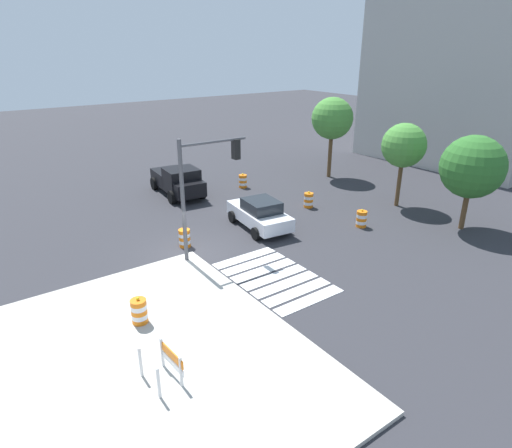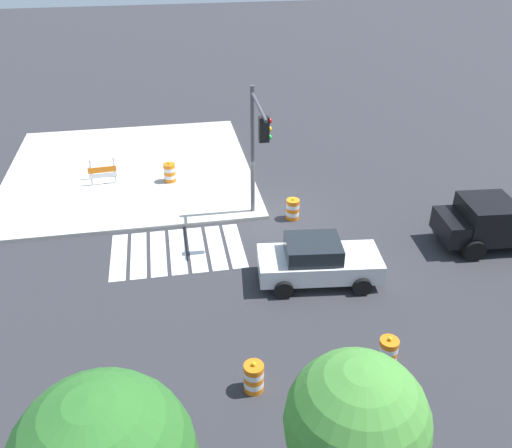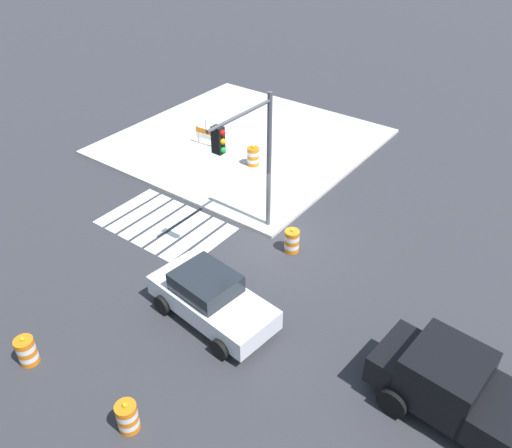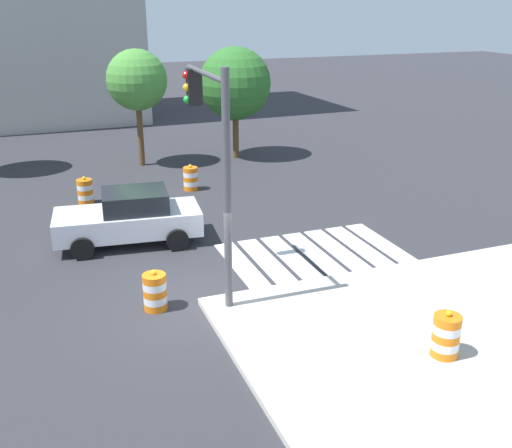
{
  "view_description": "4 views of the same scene",
  "coord_description": "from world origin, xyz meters",
  "px_view_note": "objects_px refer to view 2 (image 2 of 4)",
  "views": [
    {
      "loc": [
        16.91,
        -8.38,
        9.19
      ],
      "look_at": [
        1.26,
        2.81,
        1.31
      ],
      "focal_mm": 30.65,
      "sensor_mm": 36.0,
      "label": 1
    },
    {
      "loc": [
        4.1,
        19.36,
        11.56
      ],
      "look_at": [
        1.12,
        3.04,
        1.65
      ],
      "focal_mm": 37.41,
      "sensor_mm": 36.0,
      "label": 2
    },
    {
      "loc": [
        -9.05,
        13.27,
        12.11
      ],
      "look_at": [
        -0.36,
        1.51,
        1.75
      ],
      "focal_mm": 36.18,
      "sensor_mm": 36.0,
      "label": 3
    },
    {
      "loc": [
        -3.29,
        -12.54,
        6.92
      ],
      "look_at": [
        1.71,
        0.52,
        1.67
      ],
      "focal_mm": 41.8,
      "sensor_mm": 36.0,
      "label": 4
    }
  ],
  "objects_px": {
    "traffic_barrel_median_near": "(388,352)",
    "traffic_barrel_on_sidewalk": "(170,172)",
    "street_tree_streetside_near": "(356,423)",
    "construction_barricade": "(103,172)",
    "traffic_light_pole": "(257,139)",
    "pickup_truck": "(499,222)",
    "traffic_barrel_median_far": "(293,209)",
    "traffic_barrel_near_corner": "(254,377)",
    "sports_car": "(318,261)"
  },
  "relations": [
    {
      "from": "sports_car",
      "to": "traffic_barrel_median_far",
      "type": "distance_m",
      "value": 4.43
    },
    {
      "from": "sports_car",
      "to": "construction_barricade",
      "type": "height_order",
      "value": "sports_car"
    },
    {
      "from": "traffic_barrel_on_sidewalk",
      "to": "street_tree_streetside_near",
      "type": "xyz_separation_m",
      "value": [
        -2.78,
        17.7,
        3.12
      ]
    },
    {
      "from": "construction_barricade",
      "to": "traffic_barrel_median_near",
      "type": "bearing_deg",
      "value": 123.36
    },
    {
      "from": "construction_barricade",
      "to": "pickup_truck",
      "type": "bearing_deg",
      "value": 152.61
    },
    {
      "from": "traffic_barrel_on_sidewalk",
      "to": "construction_barricade",
      "type": "distance_m",
      "value": 3.16
    },
    {
      "from": "traffic_barrel_median_far",
      "to": "traffic_barrel_near_corner",
      "type": "bearing_deg",
      "value": 69.88
    },
    {
      "from": "traffic_barrel_near_corner",
      "to": "traffic_light_pole",
      "type": "bearing_deg",
      "value": -101.03
    },
    {
      "from": "traffic_barrel_on_sidewalk",
      "to": "pickup_truck",
      "type": "bearing_deg",
      "value": 148.34
    },
    {
      "from": "sports_car",
      "to": "traffic_light_pole",
      "type": "bearing_deg",
      "value": -70.22
    },
    {
      "from": "pickup_truck",
      "to": "street_tree_streetside_near",
      "type": "distance_m",
      "value": 14.19
    },
    {
      "from": "construction_barricade",
      "to": "traffic_light_pole",
      "type": "height_order",
      "value": "traffic_light_pole"
    },
    {
      "from": "traffic_barrel_near_corner",
      "to": "traffic_barrel_median_far",
      "type": "height_order",
      "value": "same"
    },
    {
      "from": "pickup_truck",
      "to": "construction_barricade",
      "type": "xyz_separation_m",
      "value": [
        15.57,
        -8.07,
        -0.25
      ]
    },
    {
      "from": "traffic_barrel_median_near",
      "to": "street_tree_streetside_near",
      "type": "bearing_deg",
      "value": 57.7
    },
    {
      "from": "traffic_barrel_median_near",
      "to": "traffic_light_pole",
      "type": "xyz_separation_m",
      "value": [
        2.33,
        -8.33,
        3.46
      ]
    },
    {
      "from": "sports_car",
      "to": "traffic_barrel_near_corner",
      "type": "bearing_deg",
      "value": 55.9
    },
    {
      "from": "street_tree_streetside_near",
      "to": "traffic_barrel_on_sidewalk",
      "type": "bearing_deg",
      "value": -81.07
    },
    {
      "from": "street_tree_streetside_near",
      "to": "traffic_barrel_median_far",
      "type": "bearing_deg",
      "value": -99.48
    },
    {
      "from": "traffic_barrel_near_corner",
      "to": "street_tree_streetside_near",
      "type": "distance_m",
      "value": 5.58
    },
    {
      "from": "pickup_truck",
      "to": "traffic_light_pole",
      "type": "relative_size",
      "value": 0.96
    },
    {
      "from": "traffic_barrel_near_corner",
      "to": "traffic_barrel_median_far",
      "type": "distance_m",
      "value": 9.59
    },
    {
      "from": "traffic_barrel_on_sidewalk",
      "to": "street_tree_streetside_near",
      "type": "height_order",
      "value": "street_tree_streetside_near"
    },
    {
      "from": "traffic_barrel_median_far",
      "to": "traffic_barrel_on_sidewalk",
      "type": "height_order",
      "value": "traffic_barrel_on_sidewalk"
    },
    {
      "from": "sports_car",
      "to": "construction_barricade",
      "type": "bearing_deg",
      "value": -48.83
    },
    {
      "from": "construction_barricade",
      "to": "traffic_barrel_median_far",
      "type": "bearing_deg",
      "value": 150.05
    },
    {
      "from": "construction_barricade",
      "to": "street_tree_streetside_near",
      "type": "xyz_separation_m",
      "value": [
        -5.91,
        18.09,
        3.01
      ]
    },
    {
      "from": "pickup_truck",
      "to": "street_tree_streetside_near",
      "type": "height_order",
      "value": "street_tree_streetside_near"
    },
    {
      "from": "traffic_barrel_on_sidewalk",
      "to": "traffic_light_pole",
      "type": "relative_size",
      "value": 0.19
    },
    {
      "from": "traffic_barrel_median_near",
      "to": "traffic_light_pole",
      "type": "relative_size",
      "value": 0.19
    },
    {
      "from": "traffic_barrel_median_far",
      "to": "traffic_light_pole",
      "type": "xyz_separation_m",
      "value": [
        1.62,
        0.41,
        3.46
      ]
    },
    {
      "from": "traffic_barrel_median_near",
      "to": "pickup_truck",
      "type": "bearing_deg",
      "value": -141.35
    },
    {
      "from": "construction_barricade",
      "to": "traffic_light_pole",
      "type": "relative_size",
      "value": 0.24
    },
    {
      "from": "traffic_barrel_median_near",
      "to": "traffic_barrel_on_sidewalk",
      "type": "relative_size",
      "value": 1.0
    },
    {
      "from": "traffic_barrel_median_near",
      "to": "traffic_barrel_on_sidewalk",
      "type": "xyz_separation_m",
      "value": [
        5.72,
        -13.05,
        0.15
      ]
    },
    {
      "from": "traffic_barrel_median_near",
      "to": "street_tree_streetside_near",
      "type": "xyz_separation_m",
      "value": [
        2.94,
        4.65,
        3.27
      ]
    },
    {
      "from": "sports_car",
      "to": "construction_barricade",
      "type": "xyz_separation_m",
      "value": [
        7.97,
        -9.11,
        -0.09
      ]
    },
    {
      "from": "traffic_barrel_median_near",
      "to": "traffic_barrel_on_sidewalk",
      "type": "bearing_deg",
      "value": -66.33
    },
    {
      "from": "traffic_barrel_near_corner",
      "to": "traffic_barrel_median_near",
      "type": "height_order",
      "value": "same"
    },
    {
      "from": "traffic_light_pole",
      "to": "street_tree_streetside_near",
      "type": "bearing_deg",
      "value": 87.29
    },
    {
      "from": "traffic_barrel_median_near",
      "to": "traffic_light_pole",
      "type": "height_order",
      "value": "traffic_light_pole"
    },
    {
      "from": "traffic_barrel_on_sidewalk",
      "to": "construction_barricade",
      "type": "relative_size",
      "value": 0.78
    },
    {
      "from": "pickup_truck",
      "to": "traffic_barrel_on_sidewalk",
      "type": "height_order",
      "value": "pickup_truck"
    },
    {
      "from": "pickup_truck",
      "to": "street_tree_streetside_near",
      "type": "bearing_deg",
      "value": 46.06
    },
    {
      "from": "pickup_truck",
      "to": "traffic_barrel_median_far",
      "type": "xyz_separation_m",
      "value": [
        7.42,
        -3.37,
        -0.52
      ]
    },
    {
      "from": "construction_barricade",
      "to": "street_tree_streetside_near",
      "type": "bearing_deg",
      "value": 108.1
    },
    {
      "from": "traffic_barrel_median_far",
      "to": "street_tree_streetside_near",
      "type": "bearing_deg",
      "value": 80.52
    },
    {
      "from": "sports_car",
      "to": "street_tree_streetside_near",
      "type": "distance_m",
      "value": 9.67
    },
    {
      "from": "pickup_truck",
      "to": "traffic_light_pole",
      "type": "xyz_separation_m",
      "value": [
        9.05,
        -2.96,
        2.94
      ]
    },
    {
      "from": "traffic_light_pole",
      "to": "street_tree_streetside_near",
      "type": "height_order",
      "value": "traffic_light_pole"
    }
  ]
}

